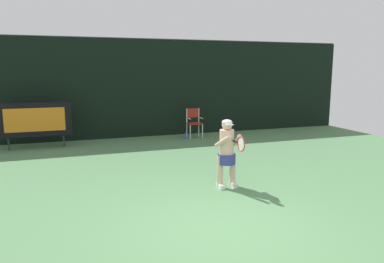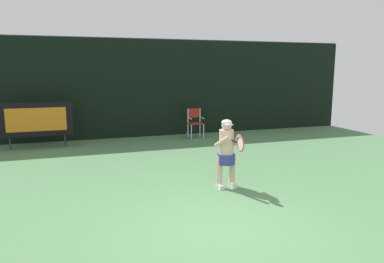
{
  "view_description": "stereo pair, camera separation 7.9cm",
  "coord_description": "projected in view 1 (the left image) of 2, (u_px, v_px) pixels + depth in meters",
  "views": [
    {
      "loc": [
        -2.26,
        -5.05,
        2.54
      ],
      "look_at": [
        0.56,
        3.14,
        1.05
      ],
      "focal_mm": 34.11,
      "sensor_mm": 36.0,
      "label": 1
    },
    {
      "loc": [
        -2.19,
        -5.08,
        2.54
      ],
      "look_at": [
        0.56,
        3.14,
        1.05
      ],
      "focal_mm": 34.11,
      "sensor_mm": 36.0,
      "label": 2
    }
  ],
  "objects": [
    {
      "name": "ground",
      "position": [
        227.0,
        234.0,
        5.7
      ],
      "size": [
        18.0,
        22.0,
        0.03
      ],
      "color": "#517F50"
    },
    {
      "name": "backdrop_screen",
      "position": [
        130.0,
        89.0,
        13.48
      ],
      "size": [
        18.0,
        0.12,
        3.66
      ],
      "color": "black",
      "rests_on": "ground"
    },
    {
      "name": "scoreboard",
      "position": [
        35.0,
        120.0,
        11.62
      ],
      "size": [
        2.2,
        0.21,
        1.5
      ],
      "color": "black",
      "rests_on": "ground"
    },
    {
      "name": "umpire_chair",
      "position": [
        194.0,
        121.0,
        13.61
      ],
      "size": [
        0.52,
        0.44,
        1.08
      ],
      "color": "white",
      "rests_on": "ground"
    },
    {
      "name": "water_bottle",
      "position": [
        186.0,
        136.0,
        13.33
      ],
      "size": [
        0.07,
        0.07,
        0.27
      ],
      "color": "#385EBF",
      "rests_on": "ground"
    },
    {
      "name": "tennis_player",
      "position": [
        227.0,
        151.0,
        7.83
      ],
      "size": [
        0.53,
        0.61,
        1.48
      ],
      "color": "white",
      "rests_on": "ground"
    },
    {
      "name": "tennis_racket",
      "position": [
        241.0,
        144.0,
        7.36
      ],
      "size": [
        0.03,
        0.6,
        0.31
      ],
      "rotation": [
        0.0,
        0.0,
        0.32
      ],
      "color": "black"
    }
  ]
}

